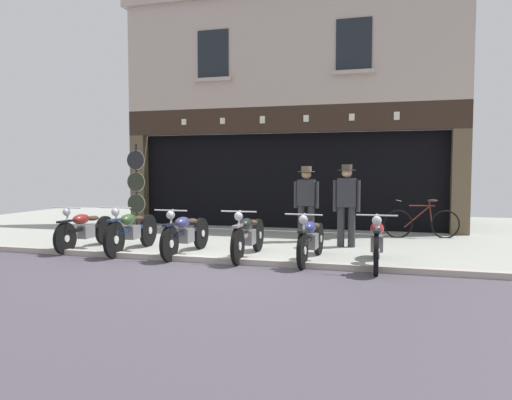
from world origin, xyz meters
The scene contains 13 objects.
ground centered at (0.00, -0.98, -0.04)m, with size 21.28×22.00×0.18m.
shop_facade centered at (0.00, 7.00, 1.74)m, with size 9.58×4.42×6.45m.
motorcycle_far_left centered at (-3.15, 0.71, 0.41)m, with size 0.62×1.91×0.90m.
motorcycle_left centered at (-2.09, 0.68, 0.43)m, with size 0.62×2.06×0.93m.
motorcycle_center_left centered at (-0.94, 0.66, 0.42)m, with size 0.62×2.05×0.91m.
motorcycle_center centered at (0.28, 0.70, 0.42)m, with size 0.62×2.06×0.92m.
motorcycle_center_right centered at (1.44, 0.65, 0.41)m, with size 0.62×2.01×0.90m.
motorcycle_right centered at (2.56, 0.55, 0.43)m, with size 0.62×2.11×0.93m.
salesman_left centered at (0.96, 2.95, 0.94)m, with size 0.56×0.37×1.68m.
shopkeeper_center centered at (1.89, 2.44, 0.95)m, with size 0.56×0.35×1.71m.
tyre_sign_pole centered at (-3.79, 3.86, 1.26)m, with size 0.53×0.06×2.29m.
advert_board_near centered at (1.61, 5.40, 1.74)m, with size 0.75×0.03×0.98m.
leaning_bicycle centered at (3.49, 4.29, 0.36)m, with size 1.74×0.57×0.93m.
Camera 1 is at (2.78, -7.65, 1.61)m, focal length 33.81 mm.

